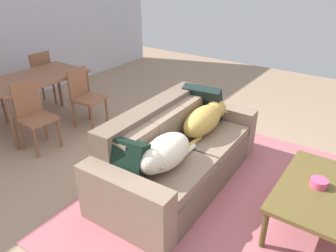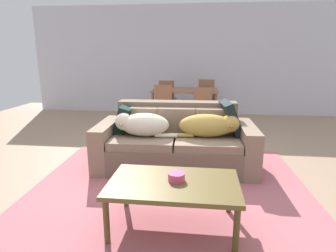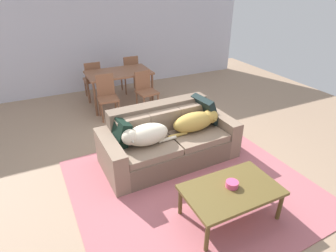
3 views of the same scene
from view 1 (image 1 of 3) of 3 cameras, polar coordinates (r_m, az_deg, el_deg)
name	(u,v)px [view 1 (image 1 of 3)]	position (r m, az deg, el deg)	size (l,w,h in m)	color
ground_plane	(191,190)	(3.56, 4.06, -11.34)	(10.00, 10.00, 0.00)	tan
area_rug	(239,204)	(3.44, 12.57, -13.47)	(3.14, 2.89, 0.01)	#BB646C
couch	(176,154)	(3.54, 1.38, -5.08)	(2.12, 1.03, 0.85)	#705D4C
dog_on_left_cushion	(164,153)	(3.00, -0.75, -4.93)	(0.82, 0.38, 0.30)	beige
dog_on_right_cushion	(205,119)	(3.70, 6.69, 1.33)	(0.90, 0.35, 0.31)	gold
throw_pillow_by_left_arm	(127,160)	(2.91, -7.39, -6.09)	(0.15, 0.37, 0.37)	black
throw_pillow_by_right_arm	(203,103)	(3.98, 6.35, 4.16)	(0.11, 0.47, 0.47)	black
coffee_table	(320,193)	(3.18, 25.54, -10.70)	(1.12, 0.69, 0.44)	brown
bowl_on_coffee_table	(319,183)	(3.16, 25.41, -9.19)	(0.15, 0.15, 0.07)	#EA4C7F
dining_table	(35,81)	(5.01, -22.73, 7.42)	(1.39, 0.83, 0.77)	#8F5B3F
dining_chair_near_left	(34,113)	(4.45, -22.94, 2.20)	(0.43, 0.43, 0.90)	#8F5B3F
dining_chair_near_right	(85,95)	(4.86, -14.67, 5.42)	(0.45, 0.45, 0.86)	#8F5B3F
dining_chair_far_right	(40,77)	(5.80, -22.02, 8.13)	(0.40, 0.40, 0.94)	#8F5B3F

